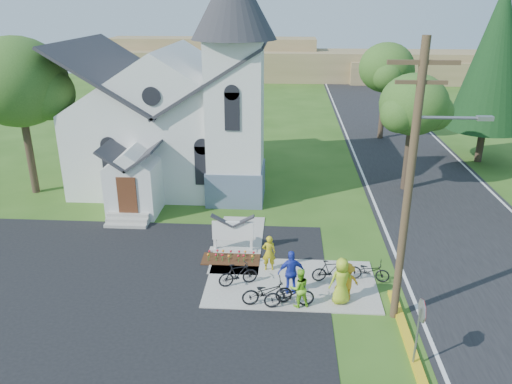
# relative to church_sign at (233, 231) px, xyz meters

# --- Properties ---
(ground) EXTENTS (120.00, 120.00, 0.00)m
(ground) POSITION_rel_church_sign_xyz_m (1.20, -3.20, -1.03)
(ground) COLOR #2E5418
(ground) RESTS_ON ground
(parking_lot) EXTENTS (20.00, 16.00, 0.02)m
(parking_lot) POSITION_rel_church_sign_xyz_m (-5.80, -5.20, -1.02)
(parking_lot) COLOR black
(parking_lot) RESTS_ON ground
(road) EXTENTS (8.00, 90.00, 0.02)m
(road) POSITION_rel_church_sign_xyz_m (11.20, 11.80, -1.02)
(road) COLOR black
(road) RESTS_ON ground
(sidewalk) EXTENTS (7.00, 4.00, 0.05)m
(sidewalk) POSITION_rel_church_sign_xyz_m (2.70, -2.70, -1.00)
(sidewalk) COLOR gray
(sidewalk) RESTS_ON ground
(church) EXTENTS (12.35, 12.00, 13.00)m
(church) POSITION_rel_church_sign_xyz_m (-4.28, 9.28, 4.22)
(church) COLOR white
(church) RESTS_ON ground
(church_sign) EXTENTS (2.20, 0.40, 1.70)m
(church_sign) POSITION_rel_church_sign_xyz_m (0.00, 0.00, 0.00)
(church_sign) COLOR gray
(church_sign) RESTS_ON ground
(flower_bed) EXTENTS (2.60, 1.10, 0.07)m
(flower_bed) POSITION_rel_church_sign_xyz_m (0.00, -0.90, -0.99)
(flower_bed) COLOR #391C0F
(flower_bed) RESTS_ON ground
(utility_pole) EXTENTS (3.45, 0.28, 10.00)m
(utility_pole) POSITION_rel_church_sign_xyz_m (6.56, -4.70, 4.38)
(utility_pole) COLOR #443122
(utility_pole) RESTS_ON ground
(stop_sign) EXTENTS (0.11, 0.76, 2.48)m
(stop_sign) POSITION_rel_church_sign_xyz_m (6.63, -7.40, 0.75)
(stop_sign) COLOR gray
(stop_sign) RESTS_ON ground
(tree_lot_corner) EXTENTS (5.60, 5.60, 9.15)m
(tree_lot_corner) POSITION_rel_church_sign_xyz_m (-12.80, 6.80, 5.58)
(tree_lot_corner) COLOR #34241C
(tree_lot_corner) RESTS_ON ground
(tree_road_near) EXTENTS (4.00, 4.00, 7.05)m
(tree_road_near) POSITION_rel_church_sign_xyz_m (9.70, 8.80, 4.18)
(tree_road_near) COLOR #34241C
(tree_road_near) RESTS_ON ground
(tree_road_mid) EXTENTS (4.40, 4.40, 7.80)m
(tree_road_mid) POSITION_rel_church_sign_xyz_m (10.20, 20.80, 4.75)
(tree_road_mid) COLOR #34241C
(tree_road_mid) RESTS_ON ground
(conifer) EXTENTS (5.20, 5.20, 12.40)m
(conifer) POSITION_rel_church_sign_xyz_m (16.20, 14.80, 6.36)
(conifer) COLOR #34241C
(conifer) RESTS_ON ground
(distant_hills) EXTENTS (61.00, 10.00, 5.60)m
(distant_hills) POSITION_rel_church_sign_xyz_m (4.56, 53.13, 1.15)
(distant_hills) COLOR olive
(distant_hills) RESTS_ON ground
(cyclist_0) EXTENTS (0.62, 0.44, 1.61)m
(cyclist_0) POSITION_rel_church_sign_xyz_m (1.73, -1.67, -0.17)
(cyclist_0) COLOR gold
(cyclist_0) RESTS_ON sidewalk
(bike_0) EXTENTS (2.06, 1.08, 1.03)m
(bike_0) POSITION_rel_church_sign_xyz_m (1.77, -4.25, -0.46)
(bike_0) COLOR black
(bike_0) RESTS_ON sidewalk
(cyclist_1) EXTENTS (0.90, 0.78, 1.57)m
(cyclist_1) POSITION_rel_church_sign_xyz_m (2.99, -4.33, -0.19)
(cyclist_1) COLOR #8BE02A
(cyclist_1) RESTS_ON sidewalk
(bike_1) EXTENTS (1.71, 1.04, 0.99)m
(bike_1) POSITION_rel_church_sign_xyz_m (0.53, -3.00, -0.48)
(bike_1) COLOR black
(bike_1) RESTS_ON sidewalk
(cyclist_2) EXTENTS (1.15, 0.65, 1.85)m
(cyclist_2) POSITION_rel_church_sign_xyz_m (2.69, -3.44, -0.05)
(cyclist_2) COLOR #2537BC
(cyclist_2) RESTS_ON sidewalk
(bike_2) EXTENTS (2.03, 1.01, 1.02)m
(bike_2) POSITION_rel_church_sign_xyz_m (2.61, -4.40, -0.47)
(bike_2) COLOR black
(bike_2) RESTS_ON sidewalk
(cyclist_3) EXTENTS (1.14, 0.91, 1.54)m
(cyclist_3) POSITION_rel_church_sign_xyz_m (4.84, -3.73, -0.21)
(cyclist_3) COLOR orange
(cyclist_3) RESTS_ON sidewalk
(bike_3) EXTENTS (1.65, 0.69, 0.96)m
(bike_3) POSITION_rel_church_sign_xyz_m (4.33, -2.44, -0.50)
(bike_3) COLOR black
(bike_3) RESTS_ON sidewalk
(cyclist_4) EXTENTS (1.06, 0.86, 1.88)m
(cyclist_4) POSITION_rel_church_sign_xyz_m (4.58, -3.98, -0.04)
(cyclist_4) COLOR #A6C124
(cyclist_4) RESTS_ON sidewalk
(bike_4) EXTENTS (1.79, 0.90, 0.90)m
(bike_4) POSITION_rel_church_sign_xyz_m (5.90, -2.29, -0.53)
(bike_4) COLOR black
(bike_4) RESTS_ON sidewalk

